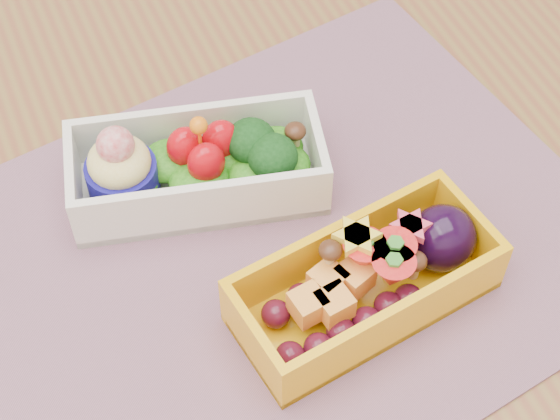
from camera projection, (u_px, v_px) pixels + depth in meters
name	position (u px, v px, depth m)	size (l,w,h in m)	color
table	(260.00, 342.00, 0.72)	(1.20, 0.80, 0.75)	brown
placemat	(273.00, 252.00, 0.65)	(0.45, 0.35, 0.00)	#865C71
bento_white	(196.00, 167.00, 0.66)	(0.19, 0.12, 0.07)	white
bento_yellow	(371.00, 280.00, 0.60)	(0.18, 0.10, 0.06)	#F0AA0C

